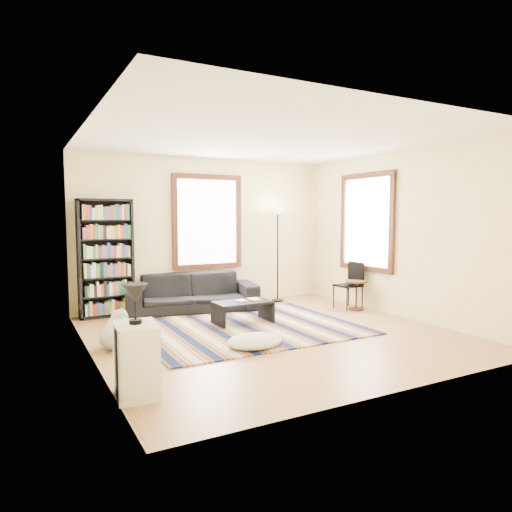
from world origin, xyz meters
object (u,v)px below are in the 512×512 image
floor_lamp (278,255)px  bookshelf (106,258)px  coffee_table (243,312)px  floor_cushion (255,341)px  folding_chair (348,286)px  dog (113,329)px  side_table (356,295)px  sofa (192,292)px  white_cabinet (136,360)px

floor_lamp → bookshelf: bearing=177.0°
coffee_table → floor_cushion: 1.37m
bookshelf → folding_chair: size_ratio=2.33×
floor_cushion → dog: 1.84m
bookshelf → dog: size_ratio=3.66×
side_table → dog: size_ratio=0.99×
bookshelf → coffee_table: bookshelf is taller
sofa → floor_lamp: size_ratio=1.25×
floor_lamp → side_table: 1.77m
bookshelf → floor_cushion: (1.35, -2.85, -0.91)m
floor_cushion → side_table: size_ratio=1.39×
white_cabinet → dog: (0.09, 1.66, -0.08)m
floor_lamp → white_cabinet: bearing=-136.0°
floor_lamp → dog: size_ratio=3.40×
bookshelf → floor_lamp: bookshelf is taller
floor_cushion → floor_lamp: size_ratio=0.40×
side_table → folding_chair: 0.24m
bookshelf → white_cabinet: bearing=-95.9°
floor_lamp → side_table: size_ratio=3.44×
folding_chair → floor_cushion: bearing=-156.1°
sofa → folding_chair: bearing=-12.0°
side_table → dog: dog is taller
folding_chair → white_cabinet: folding_chair is taller
side_table → floor_cushion: bearing=-155.5°
bookshelf → white_cabinet: 3.79m
sofa → side_table: sofa is taller
sofa → coffee_table: size_ratio=2.58×
white_cabinet → dog: 1.66m
bookshelf → floor_lamp: size_ratio=1.08×
bookshelf → floor_lamp: (3.29, -0.17, -0.07)m
bookshelf → floor_cushion: size_ratio=2.67×
floor_lamp → coffee_table: bearing=-136.6°
folding_chair → dog: bearing=-175.7°
coffee_table → white_cabinet: (-2.20, -2.14, 0.17)m
coffee_table → floor_lamp: 2.17m
side_table → white_cabinet: (-4.50, -2.12, 0.08)m
coffee_table → white_cabinet: size_ratio=1.29×
floor_cushion → folding_chair: folding_chair is taller
side_table → white_cabinet: 4.98m
sofa → dog: bearing=-122.6°
sofa → white_cabinet: size_ratio=3.32×
folding_chair → sofa: bearing=152.6°
floor_cushion → coffee_table: bearing=70.1°
side_table → dog: bearing=-174.0°
sofa → folding_chair: (2.63, -1.14, 0.09)m
coffee_table → white_cabinet: white_cabinet is taller
coffee_table → floor_cushion: (-0.46, -1.28, -0.09)m
bookshelf → floor_cushion: bearing=-64.7°
side_table → dog: (-4.41, -0.46, 0.00)m
bookshelf → dog: (-0.29, -2.05, -0.73)m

